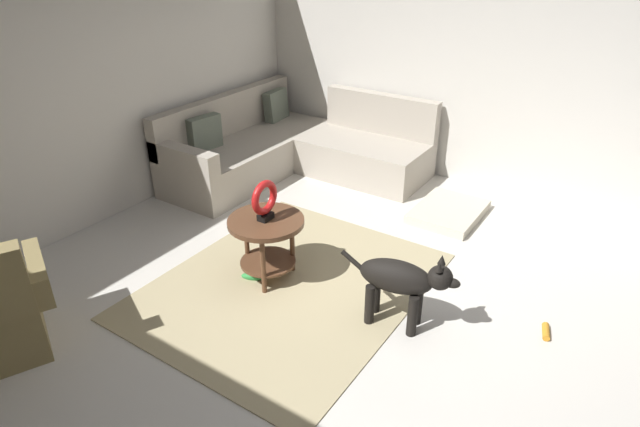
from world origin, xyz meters
The scene contains 11 objects.
ground_plane centered at (0.00, 0.00, -0.05)m, with size 6.00×6.00×0.10m, color silver.
wall_back centered at (0.00, 2.94, 1.35)m, with size 6.00×0.12×2.70m, color silver.
wall_right centered at (2.94, 0.00, 1.35)m, with size 0.12×6.00×2.70m, color silver.
area_rug centered at (0.15, 0.70, 0.01)m, with size 2.30×1.90×0.01m, color tan.
sectional_couch centered at (1.99, 2.02, 0.29)m, with size 2.20×2.25×0.88m.
side_table centered at (0.15, 0.91, 0.42)m, with size 0.60×0.60×0.54m.
torus_sculpture centered at (0.15, 0.91, 0.71)m, with size 0.28×0.08×0.33m.
dog_bed_mat centered at (1.98, 0.08, 0.04)m, with size 0.80×0.60×0.09m, color beige.
dog centered at (0.20, -0.24, 0.38)m, with size 0.31×0.84×0.63m.
dog_toy_rope centered at (0.68, -1.16, 0.03)m, with size 0.05×0.05×0.16m, color orange.
dog_toy_bone centered at (0.05, 1.00, 0.03)m, with size 0.18×0.06×0.06m, color green.
Camera 1 is at (-2.61, -1.44, 2.50)m, focal length 29.75 mm.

